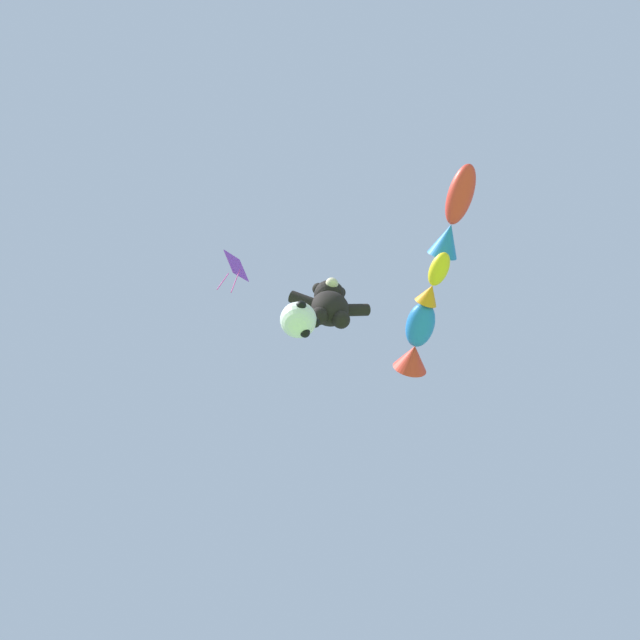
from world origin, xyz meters
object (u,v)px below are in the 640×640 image
(teddy_bear_kite, at_px, (330,304))
(diamond_kite, at_px, (235,268))
(fish_kite_cobalt, at_px, (416,341))
(fish_kite_goldfin, at_px, (434,282))
(fish_kite_crimson, at_px, (453,218))
(soccer_ball_kite, at_px, (299,320))

(teddy_bear_kite, height_order, diamond_kite, diamond_kite)
(fish_kite_cobalt, xyz_separation_m, fish_kite_goldfin, (0.01, -1.71, 0.07))
(fish_kite_goldfin, height_order, fish_kite_crimson, fish_kite_crimson)
(soccer_ball_kite, distance_m, fish_kite_goldfin, 3.92)
(teddy_bear_kite, distance_m, fish_kite_cobalt, 2.67)
(fish_kite_cobalt, xyz_separation_m, fish_kite_crimson, (0.20, -3.27, 0.71))
(teddy_bear_kite, relative_size, fish_kite_goldfin, 1.47)
(soccer_ball_kite, height_order, fish_kite_cobalt, fish_kite_cobalt)
(fish_kite_cobalt, relative_size, diamond_kite, 0.61)
(fish_kite_cobalt, xyz_separation_m, diamond_kite, (-5.46, 0.31, 3.94))
(diamond_kite, bearing_deg, fish_kite_cobalt, -3.25)
(fish_kite_crimson, relative_size, diamond_kite, 0.71)
(fish_kite_crimson, bearing_deg, soccer_ball_kite, 146.00)
(fish_kite_goldfin, xyz_separation_m, fish_kite_crimson, (0.20, -1.56, 0.64))
(fish_kite_cobalt, height_order, fish_kite_goldfin, fish_kite_cobalt)
(fish_kite_goldfin, xyz_separation_m, diamond_kite, (-5.47, 2.02, 3.87))
(soccer_ball_kite, bearing_deg, fish_kite_cobalt, 15.60)
(fish_kite_crimson, height_order, diamond_kite, diamond_kite)
(teddy_bear_kite, xyz_separation_m, fish_kite_crimson, (2.74, -2.49, 1.06))
(soccer_ball_kite, xyz_separation_m, fish_kite_goldfin, (3.29, -0.79, 1.97))
(fish_kite_crimson, bearing_deg, diamond_kite, 147.71)
(teddy_bear_kite, distance_m, fish_kite_crimson, 3.85)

